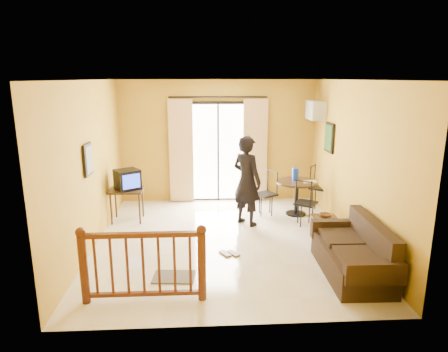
{
  "coord_description": "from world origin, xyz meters",
  "views": [
    {
      "loc": [
        -0.39,
        -6.63,
        2.83
      ],
      "look_at": [
        0.01,
        0.2,
        1.15
      ],
      "focal_mm": 32.0,
      "sensor_mm": 36.0,
      "label": 1
    }
  ],
  "objects": [
    {
      "name": "doormat",
      "position": [
        -0.81,
        -1.3,
        0.01
      ],
      "size": [
        0.63,
        0.45,
        0.02
      ],
      "primitive_type": "cube",
      "rotation": [
        0.0,
        0.0,
        -0.09
      ],
      "color": "#514B41",
      "rests_on": "ground"
    },
    {
      "name": "balcony_door",
      "position": [
        0.0,
        2.43,
        1.19
      ],
      "size": [
        2.25,
        0.14,
        2.46
      ],
      "color": "black",
      "rests_on": "ground"
    },
    {
      "name": "dining_table",
      "position": [
        1.61,
        1.35,
        0.58
      ],
      "size": [
        0.87,
        0.87,
        0.73
      ],
      "color": "black",
      "rests_on": "ground"
    },
    {
      "name": "water_jug",
      "position": [
        1.59,
        1.44,
        0.86
      ],
      "size": [
        0.14,
        0.14,
        0.26
      ],
      "primitive_type": "cylinder",
      "color": "#1537C9",
      "rests_on": "dining_table"
    },
    {
      "name": "room_shell",
      "position": [
        0.0,
        0.0,
        1.7
      ],
      "size": [
        5.0,
        5.0,
        5.0
      ],
      "color": "white",
      "rests_on": "ground"
    },
    {
      "name": "sandals",
      "position": [
        0.05,
        -0.56,
        0.01
      ],
      "size": [
        0.35,
        0.27,
        0.03
      ],
      "color": "#54371D",
      "rests_on": "ground"
    },
    {
      "name": "dining_chairs",
      "position": [
        1.61,
        1.29,
        0.0
      ],
      "size": [
        1.82,
        1.64,
        0.95
      ],
      "color": "black",
      "rests_on": "ground"
    },
    {
      "name": "air_conditioner",
      "position": [
        2.09,
        1.95,
        2.15
      ],
      "size": [
        0.31,
        0.6,
        0.4
      ],
      "color": "silver",
      "rests_on": "room_shell"
    },
    {
      "name": "ground",
      "position": [
        0.0,
        0.0,
        0.0
      ],
      "size": [
        5.0,
        5.0,
        0.0
      ],
      "primitive_type": "plane",
      "color": "beige",
      "rests_on": "ground"
    },
    {
      "name": "serving_tray",
      "position": [
        1.86,
        1.25,
        0.74
      ],
      "size": [
        0.28,
        0.19,
        0.02
      ],
      "primitive_type": "cube",
      "rotation": [
        0.0,
        0.0,
        0.02
      ],
      "color": "beige",
      "rests_on": "dining_table"
    },
    {
      "name": "tv_table",
      "position": [
        -1.9,
        1.17,
        0.59
      ],
      "size": [
        0.67,
        0.56,
        0.66
      ],
      "color": "black",
      "rests_on": "ground"
    },
    {
      "name": "bowl",
      "position": [
        1.85,
        0.13,
        0.39
      ],
      "size": [
        0.25,
        0.25,
        0.07
      ],
      "primitive_type": "imported",
      "rotation": [
        0.0,
        0.0,
        0.18
      ],
      "color": "#54371D",
      "rests_on": "coffee_table"
    },
    {
      "name": "stair_balustrade",
      "position": [
        -1.15,
        -1.9,
        0.56
      ],
      "size": [
        1.63,
        0.13,
        1.04
      ],
      "color": "#471E0F",
      "rests_on": "ground"
    },
    {
      "name": "coffee_table",
      "position": [
        1.85,
        -0.05,
        0.24
      ],
      "size": [
        0.45,
        0.8,
        0.36
      ],
      "color": "black",
      "rests_on": "ground"
    },
    {
      "name": "botanical_print",
      "position": [
        2.22,
        1.3,
        1.65
      ],
      "size": [
        0.05,
        0.5,
        0.6
      ],
      "color": "black",
      "rests_on": "room_shell"
    },
    {
      "name": "television",
      "position": [
        -1.87,
        1.17,
        0.86
      ],
      "size": [
        0.59,
        0.58,
        0.4
      ],
      "rotation": [
        0.0,
        0.0,
        0.57
      ],
      "color": "black",
      "rests_on": "tv_table"
    },
    {
      "name": "standing_person",
      "position": [
        0.49,
        0.85,
        0.89
      ],
      "size": [
        0.76,
        0.76,
        1.77
      ],
      "primitive_type": "imported",
      "rotation": [
        0.0,
        0.0,
        2.35
      ],
      "color": "black",
      "rests_on": "ground"
    },
    {
      "name": "sofa",
      "position": [
        1.85,
        -1.33,
        0.3
      ],
      "size": [
        0.83,
        1.72,
        0.82
      ],
      "rotation": [
        0.0,
        0.0,
        -0.02
      ],
      "color": "black",
      "rests_on": "ground"
    },
    {
      "name": "picture_left",
      "position": [
        -2.22,
        -0.2,
        1.55
      ],
      "size": [
        0.05,
        0.42,
        0.52
      ],
      "color": "black",
      "rests_on": "room_shell"
    }
  ]
}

